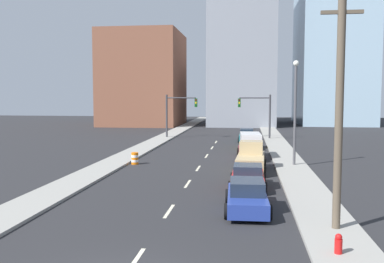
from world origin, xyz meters
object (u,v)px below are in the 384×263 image
object	(u,v)px
box_truck_maroon	(250,146)
sedan_yellow	(249,142)
utility_pole_right_near	(339,111)
sedan_red	(248,177)
street_lamp	(295,105)
traffic_signal_left	(176,110)
pickup_truck_tan	(251,159)
sedan_teal	(247,136)
sedan_blue	(247,197)
traffic_signal_right	(260,110)
traffic_barrel	(135,158)
fire_hydrant	(338,246)

from	to	relation	value
box_truck_maroon	sedan_yellow	xyz separation A→B (m)	(-0.05, 7.06, -0.36)
utility_pole_right_near	sedan_red	bearing A→B (deg)	114.16
utility_pole_right_near	street_lamp	xyz separation A→B (m)	(0.05, 16.07, -0.13)
traffic_signal_left	pickup_truck_tan	xyz separation A→B (m)	(9.40, -23.15, -2.78)
traffic_signal_left	sedan_teal	xyz separation A→B (m)	(9.07, -2.82, -2.94)
sedan_red	utility_pole_right_near	bearing A→B (deg)	-65.31
street_lamp	box_truck_maroon	xyz separation A→B (m)	(-3.34, 4.21, -3.71)
sedan_teal	traffic_signal_left	bearing A→B (deg)	163.32
sedan_blue	box_truck_maroon	world-z (taller)	box_truck_maroon
traffic_signal_right	sedan_red	xyz separation A→B (m)	(-1.52, -28.99, -3.00)
traffic_signal_left	sedan_red	bearing A→B (deg)	-72.43
sedan_blue	pickup_truck_tan	distance (m)	10.99
traffic_signal_right	sedan_red	size ratio (longest dim) A/B	1.31
traffic_barrel	traffic_signal_left	bearing A→B (deg)	90.61
traffic_signal_left	street_lamp	xyz separation A→B (m)	(12.75, -20.76, 1.09)
traffic_signal_left	sedan_teal	distance (m)	9.94
traffic_barrel	sedan_yellow	distance (m)	14.93
sedan_red	box_truck_maroon	bearing A→B (deg)	89.48
traffic_signal_left	traffic_barrel	xyz separation A→B (m)	(0.23, -21.30, -3.17)
sedan_red	sedan_yellow	size ratio (longest dim) A/B	0.92
utility_pole_right_near	fire_hydrant	bearing A→B (deg)	-99.71
sedan_red	pickup_truck_tan	distance (m)	5.85
box_truck_maroon	traffic_barrel	bearing A→B (deg)	-155.46
box_truck_maroon	sedan_teal	xyz separation A→B (m)	(-0.34, 13.74, -0.33)
utility_pole_right_near	traffic_barrel	size ratio (longest dim) A/B	9.99
sedan_blue	sedan_teal	xyz separation A→B (m)	(-0.07, 31.32, 0.01)
traffic_signal_right	utility_pole_right_near	size ratio (longest dim) A/B	0.59
traffic_barrel	sedan_teal	world-z (taller)	sedan_teal
traffic_signal_right	utility_pole_right_near	bearing A→B (deg)	-86.89
sedan_blue	sedan_red	distance (m)	5.14
utility_pole_right_near	sedan_red	distance (m)	9.58
pickup_truck_tan	box_truck_maroon	xyz separation A→B (m)	(0.01, 6.60, 0.16)
pickup_truck_tan	box_truck_maroon	distance (m)	6.60
traffic_signal_right	sedan_yellow	world-z (taller)	traffic_signal_right
box_truck_maroon	street_lamp	bearing A→B (deg)	-54.41
utility_pole_right_near	street_lamp	world-z (taller)	utility_pole_right_near
traffic_signal_left	sedan_blue	xyz separation A→B (m)	(9.14, -34.13, -2.96)
sedan_blue	street_lamp	bearing A→B (deg)	73.13
sedan_red	box_truck_maroon	world-z (taller)	box_truck_maroon
traffic_barrel	pickup_truck_tan	xyz separation A→B (m)	(9.17, -1.85, 0.39)
traffic_signal_left	pickup_truck_tan	distance (m)	25.14
fire_hydrant	sedan_yellow	xyz separation A→B (m)	(-2.85, 30.21, 0.25)
traffic_barrel	fire_hydrant	size ratio (longest dim) A/B	1.14
traffic_barrel	street_lamp	size ratio (longest dim) A/B	0.12
traffic_signal_right	fire_hydrant	world-z (taller)	traffic_signal_right
street_lamp	fire_hydrant	xyz separation A→B (m)	(-0.54, -18.94, -4.32)
fire_hydrant	sedan_blue	world-z (taller)	sedan_blue
traffic_signal_right	sedan_teal	bearing A→B (deg)	-120.12
street_lamp	sedan_red	xyz separation A→B (m)	(-3.57, -8.23, -4.10)
sedan_blue	sedan_red	world-z (taller)	sedan_blue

